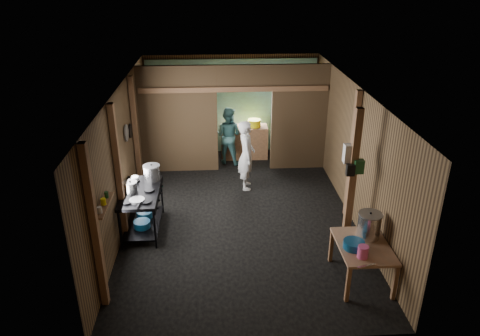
{
  "coord_description": "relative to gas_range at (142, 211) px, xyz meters",
  "views": [
    {
      "loc": [
        -0.47,
        -8.11,
        4.68
      ],
      "look_at": [
        0.0,
        -0.2,
        1.1
      ],
      "focal_mm": 33.75,
      "sensor_mm": 36.0,
      "label": 1
    }
  ],
  "objects": [
    {
      "name": "pan_lid_big",
      "position": [
        -0.33,
        0.95,
        1.23
      ],
      "size": [
        0.03,
        0.34,
        0.34
      ],
      "primitive_type": "cylinder",
      "rotation": [
        0.0,
        1.57,
        0.0
      ],
      "color": "gray",
      "rests_on": "wall_left"
    },
    {
      "name": "bag_black",
      "position": [
        3.66,
        -0.83,
        1.13
      ],
      "size": [
        0.14,
        0.1,
        0.2
      ],
      "primitive_type": "cube",
      "color": "black",
      "rests_on": "post_free"
    },
    {
      "name": "bag_green",
      "position": [
        3.8,
        -0.81,
        1.18
      ],
      "size": [
        0.16,
        0.12,
        0.24
      ],
      "primitive_type": "cube",
      "color": "#1A4A23",
      "rests_on": "post_free"
    },
    {
      "name": "partition_header",
      "position": [
        2.13,
        2.75,
        1.88
      ],
      "size": [
        1.3,
        0.1,
        0.6
      ],
      "primitive_type": "cube",
      "color": "#443421",
      "rests_on": "wall_back"
    },
    {
      "name": "post_left_c",
      "position": [
        -0.3,
        1.75,
        0.88
      ],
      "size": [
        0.1,
        0.12,
        2.6
      ],
      "primitive_type": "cube",
      "color": "#9A663F",
      "rests_on": "floor"
    },
    {
      "name": "worker_back",
      "position": [
        1.75,
        3.17,
        0.32
      ],
      "size": [
        0.87,
        0.79,
        1.47
      ],
      "primitive_type": "imported",
      "rotation": [
        0.0,
        0.0,
        2.75
      ],
      "color": "#447C7D",
      "rests_on": "floor"
    },
    {
      "name": "post_left_a",
      "position": [
        -0.3,
        -2.05,
        0.88
      ],
      "size": [
        0.1,
        0.12,
        2.6
      ],
      "primitive_type": "cube",
      "color": "#9A663F",
      "rests_on": "floor"
    },
    {
      "name": "post_free",
      "position": [
        3.73,
        -0.75,
        0.88
      ],
      "size": [
        0.12,
        0.12,
        2.6
      ],
      "primitive_type": "cube",
      "color": "#9A663F",
      "rests_on": "floor"
    },
    {
      "name": "ceiling",
      "position": [
        1.88,
        0.55,
        2.18
      ],
      "size": [
        4.5,
        7.0,
        0.0
      ],
      "primitive_type": "cube",
      "color": "#2B2824",
      "rests_on": "ground"
    },
    {
      "name": "gas_range",
      "position": [
        0.0,
        0.0,
        0.0
      ],
      "size": [
        0.73,
        1.41,
        0.83
      ],
      "primitive_type": null,
      "color": "black",
      "rests_on": "floor"
    },
    {
      "name": "frying_pan",
      "position": [
        0.0,
        -0.4,
        0.44
      ],
      "size": [
        0.35,
        0.53,
        0.07
      ],
      "primitive_type": null,
      "rotation": [
        0.0,
        0.0,
        -0.17
      ],
      "color": "gray",
      "rests_on": "gas_range"
    },
    {
      "name": "prep_table",
      "position": [
        3.71,
        -1.72,
        -0.09
      ],
      "size": [
        0.8,
        1.1,
        0.65
      ],
      "primitive_type": null,
      "color": "#AC7654",
      "rests_on": "floor"
    },
    {
      "name": "stove_saucepan",
      "position": [
        -0.17,
        0.42,
        0.47
      ],
      "size": [
        0.18,
        0.18,
        0.1
      ],
      "primitive_type": "cylinder",
      "rotation": [
        0.0,
        0.0,
        -0.11
      ],
      "color": "silver",
      "rests_on": "gas_range"
    },
    {
      "name": "knife",
      "position": [
        3.58,
        -2.26,
        0.24
      ],
      "size": [
        0.3,
        0.11,
        0.01
      ],
      "primitive_type": "cube",
      "rotation": [
        0.0,
        0.0,
        0.25
      ],
      "color": "silver",
      "rests_on": "prep_table"
    },
    {
      "name": "blue_tub_front",
      "position": [
        0.0,
        -0.17,
        -0.19
      ],
      "size": [
        0.31,
        0.31,
        0.13
      ],
      "primitive_type": "cylinder",
      "color": "navy",
      "rests_on": "gas_range"
    },
    {
      "name": "floor",
      "position": [
        1.88,
        0.55,
        -0.42
      ],
      "size": [
        4.5,
        7.0,
        0.0
      ],
      "primitive_type": "cube",
      "color": "black",
      "rests_on": "ground"
    },
    {
      "name": "stock_pot",
      "position": [
        3.85,
        -1.49,
        0.44
      ],
      "size": [
        0.51,
        0.51,
        0.45
      ],
      "primitive_type": null,
      "rotation": [
        0.0,
        0.0,
        0.42
      ],
      "color": "silver",
      "rests_on": "prep_table"
    },
    {
      "name": "stove_pot_med",
      "position": [
        -0.17,
        -0.01,
        0.51
      ],
      "size": [
        0.33,
        0.33,
        0.22
      ],
      "primitive_type": null,
      "rotation": [
        0.0,
        0.0,
        0.37
      ],
      "color": "silver",
      "rests_on": "gas_range"
    },
    {
      "name": "partition_right",
      "position": [
        3.46,
        2.75,
        0.88
      ],
      "size": [
        1.35,
        0.1,
        2.6
      ],
      "primitive_type": "cube",
      "color": "#443421",
      "rests_on": "floor"
    },
    {
      "name": "wall_right",
      "position": [
        4.13,
        0.55,
        0.88
      ],
      "size": [
        0.0,
        7.0,
        2.6
      ],
      "primitive_type": "cube",
      "color": "brown",
      "rests_on": "ground"
    },
    {
      "name": "post_right",
      "position": [
        4.06,
        0.35,
        0.88
      ],
      "size": [
        0.1,
        0.12,
        2.6
      ],
      "primitive_type": "cube",
      "color": "#9A663F",
      "rests_on": "floor"
    },
    {
      "name": "bag_white",
      "position": [
        3.68,
        -0.67,
        1.36
      ],
      "size": [
        0.22,
        0.15,
        0.32
      ],
      "primitive_type": "cube",
      "color": "silver",
      "rests_on": "post_free"
    },
    {
      "name": "pink_bucket",
      "position": [
        3.59,
        -2.04,
        0.33
      ],
      "size": [
        0.19,
        0.19,
        0.19
      ],
      "primitive_type": "cylinder",
      "rotation": [
        0.0,
        0.0,
        0.21
      ],
      "color": "#D94F8F",
      "rests_on": "prep_table"
    },
    {
      "name": "wall_front",
      "position": [
        1.88,
        -2.95,
        0.88
      ],
      "size": [
        4.5,
        0.0,
        2.6
      ],
      "primitive_type": "cube",
      "color": "brown",
      "rests_on": "ground"
    },
    {
      "name": "jar_white",
      "position": [
        -0.27,
        -1.8,
        1.05
      ],
      "size": [
        0.07,
        0.07,
        0.1
      ],
      "primitive_type": "cylinder",
      "color": "silver",
      "rests_on": "wall_shelf"
    },
    {
      "name": "wall_clock",
      "position": [
        2.13,
        3.95,
        1.48
      ],
      "size": [
        0.2,
        0.03,
        0.2
      ],
      "primitive_type": "cylinder",
      "rotation": [
        1.57,
        0.0,
        0.0
      ],
      "color": "silver",
      "rests_on": "wall_back"
    },
    {
      "name": "wall_shelf",
      "position": [
        -0.27,
        -1.55,
        0.98
      ],
      "size": [
        0.14,
        0.8,
        0.03
      ],
      "primitive_type": "cube",
      "color": "#9A663F",
      "rests_on": "wall_left"
    },
    {
      "name": "turquoise_panel",
      "position": [
        1.88,
        3.99,
        0.83
      ],
      "size": [
        4.4,
        0.06,
        2.5
      ],
      "primitive_type": "cube",
      "color": "#78C9BC",
      "rests_on": "wall_back"
    },
    {
      "name": "jar_green",
      "position": [
        -0.27,
        -1.33,
        1.05
      ],
      "size": [
        0.06,
        0.06,
        0.1
      ],
      "primitive_type": "cylinder",
      "color": "#1A4A23",
      "rests_on": "wall_shelf"
    },
    {
      "name": "stove_pot_large",
      "position": [
        0.17,
        0.48,
        0.56
      ],
      "size": [
        0.41,
        0.41,
        0.33
      ],
      "primitive_type": null,
      "rotation": [
        0.0,
        0.0,
        0.33
      ],
      "color": "silver",
      "rests_on": "gas_range"
    },
    {
      "name": "yellow_tub",
      "position": [
        2.44,
        3.5,
        0.53
      ],
      "size": [
        0.34,
        0.34,
        0.19
      ],
      "primitive_type": "cylinder",
      "color": "yellow",
      "rests_on": "back_counter"
    },
    {
      "name": "blue_tub_back",
      "position": [
        0.0,
        0.21,
        -0.19
      ],
      "size": [
        0.32,
        0.32,
        0.13
      ],
      "primitive_type": "cylinder",
      "color": "navy",
      "rests_on": "gas_range"
    },
    {
      "name": "wall_back",
      "position": [
        1.88,
        4.05,
        0.88
      ],
      "size": [
        4.5,
        0.0,
        2.6
      ],
      "primitive_type": "cube",
      "color": "brown",
      "rests_on": "ground"
    },
    {
      "name": "back_counter",
      "position": [
        2.18,
        3.5,
        0.01
      ],
      "size": [
        1.2,
        0.5,
        0.85
      ],
      "primitive_type": "cube",
      "color": "#9A663F",
      "rests_on": "floor"
    },
    {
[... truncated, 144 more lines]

